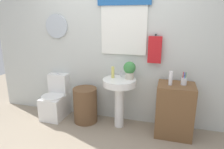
# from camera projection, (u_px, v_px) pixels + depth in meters

# --- Properties ---
(back_wall) EXTENTS (4.40, 0.18, 2.60)m
(back_wall) POSITION_uv_depth(u_px,v_px,m) (113.00, 43.00, 3.28)
(back_wall) COLOR silver
(back_wall) RESTS_ON ground_plane
(toilet) EXTENTS (0.38, 0.51, 0.76)m
(toilet) POSITION_uv_depth(u_px,v_px,m) (56.00, 101.00, 3.57)
(toilet) COLOR white
(toilet) RESTS_ON ground_plane
(laundry_hamper) EXTENTS (0.39, 0.39, 0.58)m
(laundry_hamper) POSITION_uv_depth(u_px,v_px,m) (85.00, 105.00, 3.39)
(laundry_hamper) COLOR brown
(laundry_hamper) RESTS_ON ground_plane
(pedestal_sink) EXTENTS (0.51, 0.51, 0.79)m
(pedestal_sink) POSITION_uv_depth(u_px,v_px,m) (119.00, 91.00, 3.15)
(pedestal_sink) COLOR white
(pedestal_sink) RESTS_ON ground_plane
(faucet) EXTENTS (0.03, 0.03, 0.10)m
(faucet) POSITION_uv_depth(u_px,v_px,m) (121.00, 74.00, 3.19)
(faucet) COLOR silver
(faucet) RESTS_ON pedestal_sink
(wooden_cabinet) EXTENTS (0.52, 0.44, 0.78)m
(wooden_cabinet) POSITION_uv_depth(u_px,v_px,m) (174.00, 110.00, 2.98)
(wooden_cabinet) COLOR brown
(wooden_cabinet) RESTS_ON ground_plane
(soap_bottle) EXTENTS (0.05, 0.05, 0.18)m
(soap_bottle) POSITION_uv_depth(u_px,v_px,m) (113.00, 72.00, 3.15)
(soap_bottle) COLOR #DBD166
(soap_bottle) RESTS_ON pedestal_sink
(potted_plant) EXTENTS (0.19, 0.19, 0.27)m
(potted_plant) POSITION_uv_depth(u_px,v_px,m) (130.00, 69.00, 3.07)
(potted_plant) COLOR beige
(potted_plant) RESTS_ON pedestal_sink
(lotion_bottle) EXTENTS (0.05, 0.05, 0.20)m
(lotion_bottle) POSITION_uv_depth(u_px,v_px,m) (171.00, 78.00, 2.83)
(lotion_bottle) COLOR white
(lotion_bottle) RESTS_ON wooden_cabinet
(toothbrush_cup) EXTENTS (0.08, 0.08, 0.19)m
(toothbrush_cup) POSITION_uv_depth(u_px,v_px,m) (184.00, 81.00, 2.85)
(toothbrush_cup) COLOR silver
(toothbrush_cup) RESTS_ON wooden_cabinet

